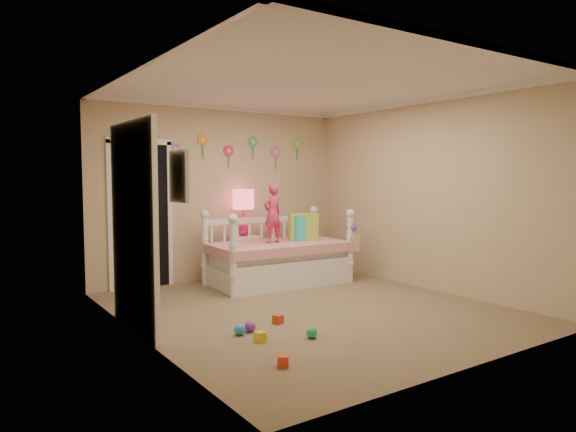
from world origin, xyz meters
TOP-DOWN VIEW (x-y plane):
  - floor at (0.00, 0.00)m, footprint 4.00×4.50m
  - ceiling at (0.00, 0.00)m, footprint 4.00×4.50m
  - back_wall at (0.00, 2.25)m, footprint 4.00×0.01m
  - left_wall at (-2.00, 0.00)m, footprint 0.01×4.50m
  - right_wall at (2.00, 0.00)m, footprint 0.01×4.50m
  - crown_molding at (0.00, 0.00)m, footprint 4.00×4.50m
  - daybed at (0.48, 1.41)m, footprint 2.04×1.16m
  - pillow_turquoise at (0.92, 1.37)m, footprint 0.38×0.14m
  - pillow_lime at (0.91, 1.39)m, footprint 0.45×0.30m
  - child at (0.37, 1.39)m, footprint 0.34×0.25m
  - nightstand at (0.28, 2.07)m, footprint 0.40×0.31m
  - table_lamp at (0.28, 2.07)m, footprint 0.32×0.32m
  - closet_doorway at (-1.25, 2.23)m, footprint 0.90×0.04m
  - flower_decals at (-0.09, 2.24)m, footprint 3.40×0.02m
  - mirror_closet at (-1.96, 0.30)m, footprint 0.07×1.30m
  - wall_picture at (-1.97, -0.90)m, footprint 0.05×0.34m
  - hanging_bag at (1.43, 0.89)m, footprint 0.20×0.16m
  - toy_scatter at (-0.90, -0.84)m, footprint 1.10×1.46m

SIDE VIEW (x-z plane):
  - floor at x=0.00m, z-range -0.01..0.01m
  - toy_scatter at x=-0.90m, z-range 0.00..0.11m
  - nightstand at x=0.28m, z-range 0.00..0.65m
  - daybed at x=0.48m, z-range 0.00..1.08m
  - hanging_bag at x=1.43m, z-range 0.48..0.84m
  - pillow_turquoise at x=0.92m, z-range 0.60..0.98m
  - pillow_lime at x=0.91m, z-range 0.60..1.00m
  - child at x=0.37m, z-range 0.60..1.45m
  - closet_doorway at x=-1.25m, z-range 0.00..2.07m
  - mirror_closet at x=-1.96m, z-range 0.00..2.10m
  - table_lamp at x=0.28m, z-range 0.76..1.47m
  - back_wall at x=0.00m, z-range 0.00..2.60m
  - left_wall at x=-2.00m, z-range 0.00..2.60m
  - right_wall at x=2.00m, z-range 0.00..2.60m
  - wall_picture at x=-1.97m, z-range 1.34..1.76m
  - flower_decals at x=-0.09m, z-range 1.69..2.19m
  - crown_molding at x=0.00m, z-range 2.54..2.60m
  - ceiling at x=0.00m, z-range 2.60..2.60m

